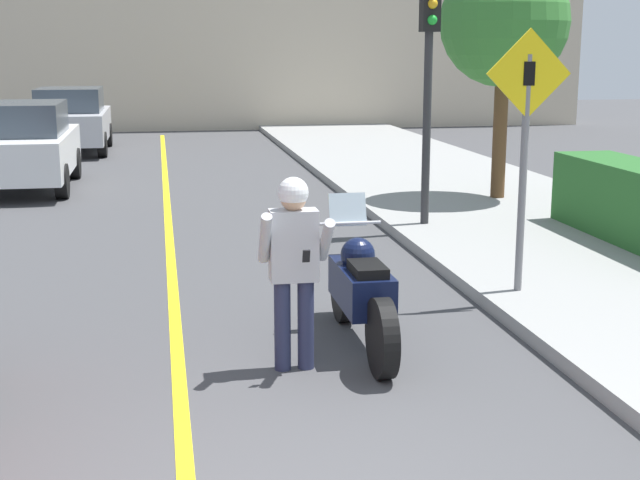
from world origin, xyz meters
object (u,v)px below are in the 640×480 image
Objects in this scene: motorcycle at (361,291)px; parked_car_white at (22,145)px; person_biker at (294,255)px; street_tree at (505,23)px; crossing_sign at (525,136)px; traffic_light at (429,54)px; parked_car_silver at (71,120)px.

motorcycle is 0.54× the size of parked_car_white.
person_biker is 0.41× the size of street_tree.
crossing_sign is at bearing -55.38° from parked_car_white.
traffic_light is 0.84× the size of parked_car_white.
person_biker is 0.39× the size of parked_car_silver.
parked_car_white and parked_car_silver have the same top height.
traffic_light reaches higher than crossing_sign.
street_tree is at bearing -21.80° from parked_car_white.
crossing_sign is at bearing -109.20° from street_tree.
traffic_light is at bearing 88.56° from crossing_sign.
street_tree is at bearing 57.57° from person_biker.
parked_car_white is 6.31m from parked_car_silver.
person_biker is 11.32m from parked_car_white.
motorcycle is 2.57m from crossing_sign.
parked_car_white is (-6.42, 5.41, -1.75)m from traffic_light.
person_biker is at bearing -149.75° from crossing_sign.
motorcycle is at bearing 35.48° from person_biker.
parked_car_silver is at bearing 111.11° from crossing_sign.
parked_car_silver reaches higher than motorcycle.
parked_car_silver is at bearing 101.02° from person_biker.
crossing_sign is 16.59m from parked_car_silver.
traffic_light reaches higher than parked_car_silver.
parked_car_white is (-3.67, 10.71, -0.15)m from person_biker.
street_tree reaches higher than traffic_light.
crossing_sign reaches higher than motorcycle.
motorcycle is at bearing -151.72° from crossing_sign.
crossing_sign is 0.65× the size of parked_car_white.
parked_car_white is at bearing 108.91° from person_biker.
parked_car_white reaches higher than person_biker.
street_tree is at bearing 70.80° from crossing_sign.
person_biker is 8.98m from street_tree.
parked_car_white is (-8.35, 3.34, -2.24)m from street_tree.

